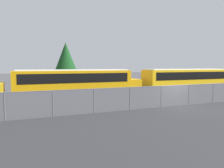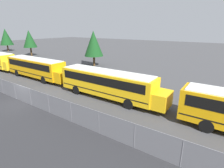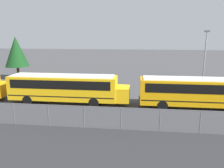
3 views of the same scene
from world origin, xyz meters
The scene contains 5 objects.
ground_plane centered at (0.00, 0.00, 0.00)m, with size 200.00×200.00×0.00m, color #424244.
fence centered at (0.00, 0.00, 0.95)m, with size 123.61×0.07×1.86m.
school_bus_3 centered at (-7.18, 6.42, 1.91)m, with size 13.19×2.55×3.17m.
school_bus_4 centered at (6.99, 6.12, 1.91)m, with size 13.19×2.55×3.17m.
tree_2 centered at (-5.85, 18.89, 4.64)m, with size 3.89×3.89×7.19m.
Camera 1 is at (-12.64, -15.37, 3.51)m, focal length 35.00 mm.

